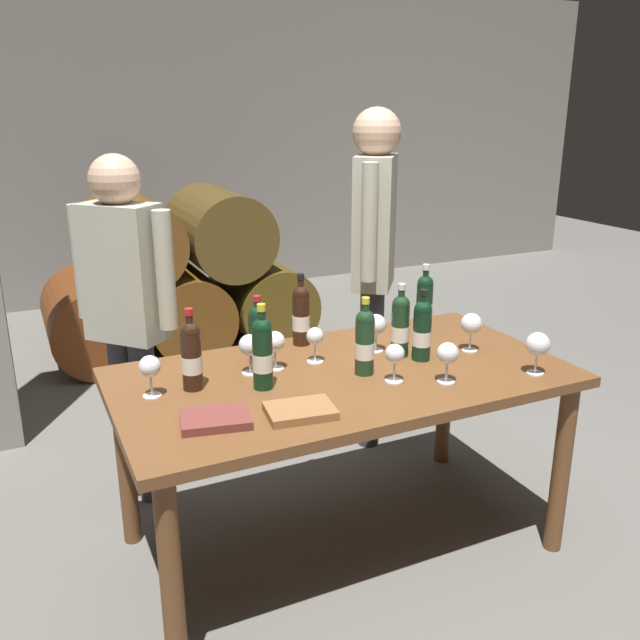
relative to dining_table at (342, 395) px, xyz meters
The scene contains 26 objects.
ground_plane 0.67m from the dining_table, ahead, with size 14.00×14.00×0.00m, color #66635E.
cellar_back_wall 4.26m from the dining_table, 90.00° to the left, with size 10.00×0.24×2.80m, color gray.
barrel_stack 2.60m from the dining_table, 90.00° to the left, with size 1.86×0.90×1.15m.
dining_table is the anchor object (origin of this frame).
wine_bottle_0 0.65m from the dining_table, 27.14° to the left, with size 0.07×0.07×0.30m.
wine_bottle_1 0.37m from the dining_table, 12.72° to the left, with size 0.07×0.07×0.30m.
wine_bottle_2 0.23m from the dining_table, 31.11° to the right, with size 0.07×0.07×0.30m.
wine_bottle_3 0.60m from the dining_table, behind, with size 0.07×0.07×0.30m.
wine_bottle_4 0.42m from the dining_table, 92.29° to the left, with size 0.07×0.07×0.31m.
wine_bottle_5 0.41m from the dining_table, ahead, with size 0.07×0.07×0.29m.
wine_bottle_6 0.39m from the dining_table, behind, with size 0.07×0.07×0.31m.
wine_bottle_7 0.40m from the dining_table, 136.38° to the left, with size 0.07×0.07×0.27m.
wine_glass_0 0.40m from the dining_table, 156.79° to the left, with size 0.08×0.08×0.16m.
wine_glass_1 0.33m from the dining_table, 147.09° to the left, with size 0.08×0.08×0.15m.
wine_glass_2 0.34m from the dining_table, 33.07° to the left, with size 0.08×0.08×0.16m.
wine_glass_3 0.73m from the dining_table, behind, with size 0.08×0.08×0.15m.
wine_glass_4 0.43m from the dining_table, 39.31° to the right, with size 0.08×0.08×0.15m.
wine_glass_5 0.24m from the dining_table, 109.14° to the left, with size 0.07×0.07×0.14m.
wine_glass_6 0.47m from the dining_table, 13.23° to the left, with size 0.07×0.07×0.15m.
wine_glass_7 0.75m from the dining_table, 26.08° to the right, with size 0.09×0.09×0.16m.
wine_glass_8 0.28m from the dining_table, 50.70° to the right, with size 0.07×0.07×0.15m.
wine_glass_9 0.61m from the dining_table, ahead, with size 0.09×0.09×0.16m.
tasting_notebook 0.41m from the dining_table, 137.67° to the right, with size 0.22×0.16×0.03m, color #936038.
leather_ledger 0.60m from the dining_table, 159.85° to the right, with size 0.22×0.16×0.03m, color brown.
sommelier_presenting 1.00m from the dining_table, 53.57° to the left, with size 0.33×0.41×1.72m.
taster_seated_left 1.01m from the dining_table, 132.64° to the left, with size 0.36×0.38×1.54m.
Camera 1 is at (-1.08, -2.10, 1.73)m, focal length 37.80 mm.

